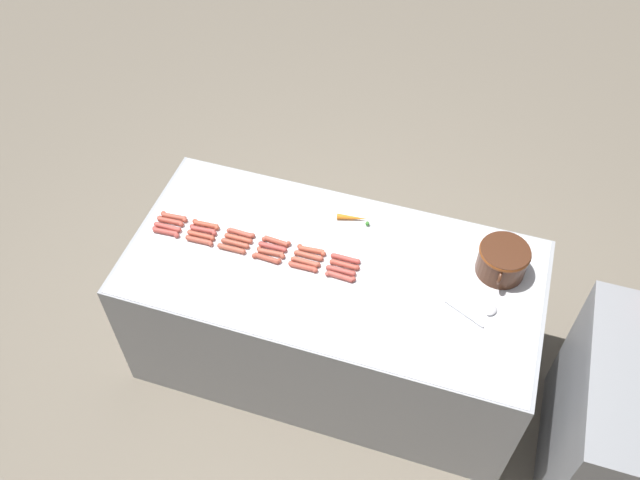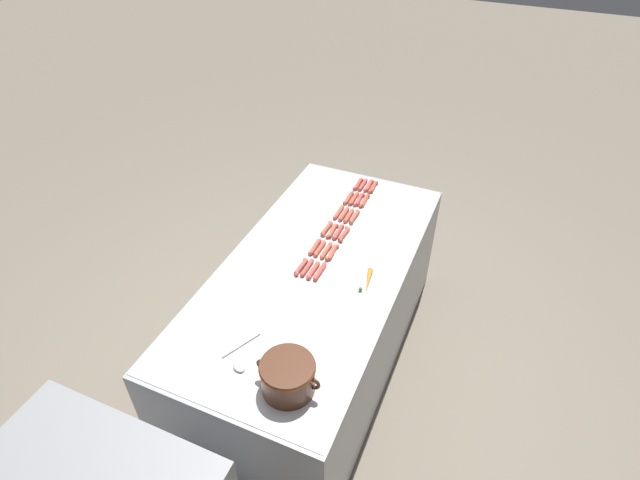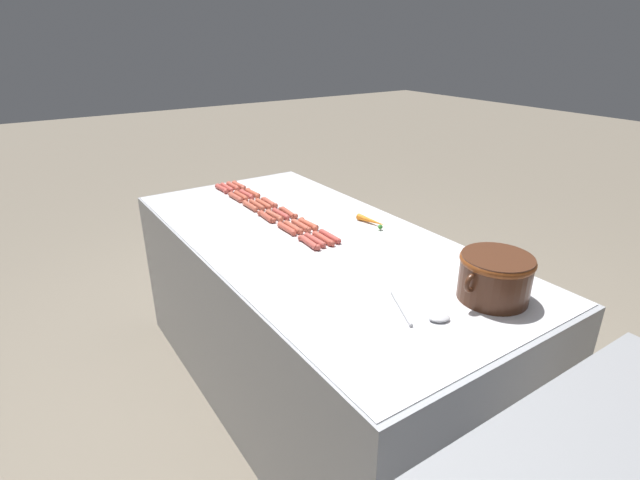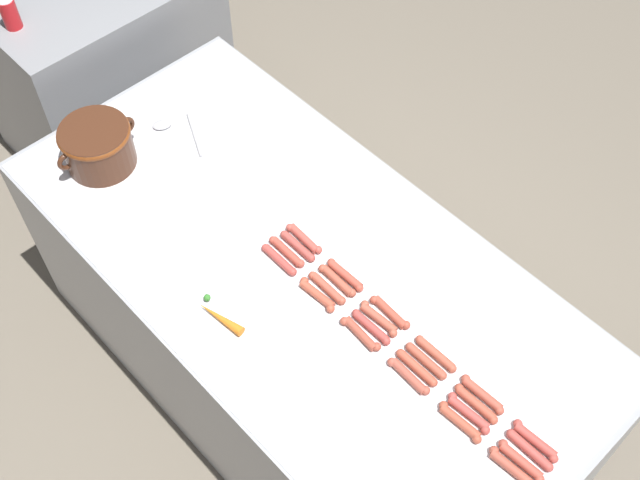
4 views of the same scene
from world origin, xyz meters
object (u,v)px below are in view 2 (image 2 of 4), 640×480
hot_dog_0 (373,187)px  hot_dog_9 (338,232)px  hot_dog_2 (354,217)px  hot_dog_12 (363,185)px  hot_dog_10 (326,251)px  hot_dog_23 (301,267)px  hot_dog_13 (354,199)px  serving_spoon (240,359)px  hot_dog_11 (313,270)px  hot_dog_14 (344,214)px  carrot (368,281)px  hot_dog_8 (349,216)px  hot_dog_4 (332,252)px  hot_dog_17 (307,268)px  hot_dog_1 (364,201)px  bean_pot (288,375)px  hot_dog_15 (332,231)px  hot_dog_5 (320,271)px  hot_dog_6 (369,186)px  hot_dog_22 (315,247)px  hot_dog_20 (339,212)px  hot_dog_19 (348,198)px  hot_dog_21 (327,229)px  hot_dog_3 (344,234)px  hot_dog_16 (320,248)px  hot_dog_7 (359,200)px  hot_dog_18 (358,184)px

hot_dog_0 → hot_dog_9: 0.57m
hot_dog_2 → hot_dog_12: size_ratio=1.00×
hot_dog_10 → hot_dog_23: 0.21m
hot_dog_13 → serving_spoon: size_ratio=0.60×
hot_dog_11 → hot_dog_14: bearing=-86.4°
hot_dog_9 → carrot: 0.46m
hot_dog_10 → serving_spoon: (0.07, 0.89, -0.01)m
hot_dog_8 → hot_dog_10: same height
hot_dog_4 → carrot: size_ratio=0.86×
hot_dog_17 → hot_dog_1: bearing=-95.8°
hot_dog_23 → bean_pot: bearing=111.0°
hot_dog_15 → serving_spoon: 1.08m
hot_dog_10 → hot_dog_11: bearing=89.8°
hot_dog_5 → hot_dog_6: size_ratio=1.00×
hot_dog_2 → hot_dog_15: (0.08, 0.19, 0.00)m
carrot → hot_dog_22: bearing=-21.6°
hot_dog_10 → hot_dog_11: same height
hot_dog_10 → hot_dog_11: (0.00, 0.19, 0.00)m
hot_dog_5 → hot_dog_20: (0.11, -0.57, 0.00)m
hot_dog_13 → hot_dog_19: size_ratio=1.00×
hot_dog_20 → hot_dog_21: bearing=88.8°
hot_dog_0 → hot_dog_10: bearing=87.4°
hot_dog_20 → hot_dog_15: bearing=100.4°
hot_dog_9 → hot_dog_14: same height
hot_dog_3 → hot_dog_16: size_ratio=1.00×
hot_dog_7 → hot_dog_9: (-0.00, 0.38, 0.00)m
hot_dog_1 → hot_dog_4: (-0.00, 0.58, 0.00)m
hot_dog_1 → hot_dog_4: bearing=90.4°
hot_dog_7 → serving_spoon: size_ratio=0.60×
hot_dog_4 → hot_dog_5: same height
serving_spoon → hot_dog_15: bearing=-91.6°
hot_dog_12 → hot_dog_16: (0.00, 0.76, 0.00)m
hot_dog_11 → hot_dog_23: size_ratio=1.00×
hot_dog_7 → hot_dog_23: same height
hot_dog_3 → hot_dog_6: (0.04, -0.58, 0.00)m
hot_dog_0 → hot_dog_21: bearing=78.5°
hot_dog_0 → hot_dog_9: (0.04, 0.57, 0.00)m
hot_dog_17 → carrot: (-0.35, -0.03, 0.00)m
hot_dog_1 → hot_dog_14: size_ratio=1.00×
hot_dog_13 → hot_dog_18: same height
hot_dog_6 → bean_pot: 1.71m
hot_dog_22 → hot_dog_3: bearing=-122.1°
hot_dog_4 → hot_dog_16: 0.08m
hot_dog_4 → hot_dog_12: size_ratio=1.00×
hot_dog_11 → hot_dog_20: (0.08, -0.58, 0.00)m
hot_dog_14 → hot_dog_8: bearing=173.9°
hot_dog_13 → hot_dog_19: bearing=9.7°
hot_dog_0 → hot_dog_2: size_ratio=1.00×
hot_dog_16 → serving_spoon: hot_dog_16 is taller
hot_dog_6 → hot_dog_17: size_ratio=1.00×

